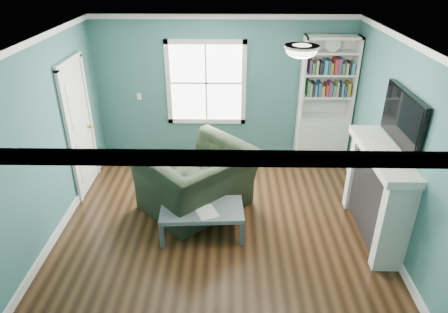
{
  "coord_description": "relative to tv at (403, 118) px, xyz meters",
  "views": [
    {
      "loc": [
        0.14,
        -4.29,
        3.51
      ],
      "look_at": [
        0.05,
        0.4,
        1.08
      ],
      "focal_mm": 32.0,
      "sensor_mm": 36.0,
      "label": 1
    }
  ],
  "objects": [
    {
      "name": "floor",
      "position": [
        -2.2,
        -0.2,
        -1.72
      ],
      "size": [
        5.0,
        5.0,
        0.0
      ],
      "primitive_type": "plane",
      "color": "black",
      "rests_on": "ground"
    },
    {
      "name": "room_walls",
      "position": [
        -2.2,
        -0.2,
        -0.14
      ],
      "size": [
        5.0,
        5.0,
        5.0
      ],
      "color": "#376666",
      "rests_on": "ground"
    },
    {
      "name": "trim",
      "position": [
        -2.2,
        -0.2,
        -0.49
      ],
      "size": [
        4.5,
        5.0,
        2.6
      ],
      "color": "white",
      "rests_on": "ground"
    },
    {
      "name": "window",
      "position": [
        -2.5,
        2.29,
        -0.27
      ],
      "size": [
        1.4,
        0.06,
        1.5
      ],
      "color": "white",
      "rests_on": "room_walls"
    },
    {
      "name": "bookshelf",
      "position": [
        -0.43,
        2.1,
        -0.8
      ],
      "size": [
        0.9,
        0.35,
        2.31
      ],
      "color": "silver",
      "rests_on": "ground"
    },
    {
      "name": "fireplace",
      "position": [
        -0.12,
        0.0,
        -1.09
      ],
      "size": [
        0.44,
        1.58,
        1.3
      ],
      "color": "black",
      "rests_on": "ground"
    },
    {
      "name": "tv",
      "position": [
        0.0,
        0.0,
        0.0
      ],
      "size": [
        0.06,
        1.1,
        0.65
      ],
      "primitive_type": "cube",
      "color": "black",
      "rests_on": "fireplace"
    },
    {
      "name": "door",
      "position": [
        -4.42,
        1.2,
        -0.65
      ],
      "size": [
        0.12,
        0.98,
        2.17
      ],
      "color": "silver",
      "rests_on": "ground"
    },
    {
      "name": "ceiling_fixture",
      "position": [
        -1.3,
        -0.1,
        0.82
      ],
      "size": [
        0.38,
        0.38,
        0.15
      ],
      "color": "white",
      "rests_on": "room_walls"
    },
    {
      "name": "light_switch",
      "position": [
        -3.7,
        2.28,
        -0.52
      ],
      "size": [
        0.08,
        0.01,
        0.12
      ],
      "primitive_type": "cube",
      "color": "white",
      "rests_on": "room_walls"
    },
    {
      "name": "recliner",
      "position": [
        -2.55,
        0.59,
        -1.07
      ],
      "size": [
        1.76,
        1.73,
        1.31
      ],
      "primitive_type": "imported",
      "rotation": [
        0.0,
        0.0,
        -2.39
      ],
      "color": "black",
      "rests_on": "ground"
    },
    {
      "name": "coffee_table",
      "position": [
        -2.44,
        -0.02,
        -1.37
      ],
      "size": [
        1.15,
        0.68,
        0.41
      ],
      "rotation": [
        0.0,
        0.0,
        0.06
      ],
      "color": "#494E58",
      "rests_on": "ground"
    },
    {
      "name": "paper_sheet",
      "position": [
        -2.38,
        -0.12,
        -1.32
      ],
      "size": [
        0.36,
        0.4,
        0.0
      ],
      "primitive_type": "cube",
      "rotation": [
        0.0,
        0.0,
        0.42
      ],
      "color": "white",
      "rests_on": "coffee_table"
    }
  ]
}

